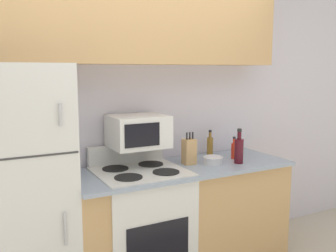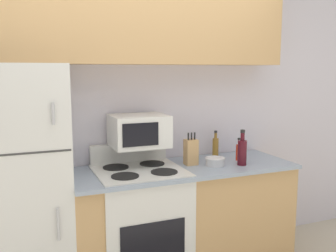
# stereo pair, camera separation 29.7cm
# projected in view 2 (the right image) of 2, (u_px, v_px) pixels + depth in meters

# --- Properties ---
(wall_back) EXTENTS (8.00, 0.05, 2.55)m
(wall_back) POSITION_uv_depth(u_px,v_px,m) (134.00, 119.00, 3.26)
(wall_back) COLOR silver
(wall_back) RESTS_ON ground_plane
(lower_cabinets) EXTENTS (1.87, 0.67, 0.91)m
(lower_cabinets) POSITION_uv_depth(u_px,v_px,m) (183.00, 218.00, 3.18)
(lower_cabinets) COLOR tan
(lower_cabinets) RESTS_ON ground_plane
(refrigerator) EXTENTS (0.63, 0.65, 1.74)m
(refrigerator) POSITION_uv_depth(u_px,v_px,m) (23.00, 188.00, 2.65)
(refrigerator) COLOR silver
(refrigerator) RESTS_ON ground_plane
(upper_cabinets) EXTENTS (2.50, 0.34, 0.73)m
(upper_cabinets) POSITION_uv_depth(u_px,v_px,m) (140.00, 18.00, 2.96)
(upper_cabinets) COLOR tan
(upper_cabinets) RESTS_ON refrigerator
(stove) EXTENTS (0.69, 0.65, 1.08)m
(stove) POSITION_uv_depth(u_px,v_px,m) (140.00, 223.00, 3.02)
(stove) COLOR silver
(stove) RESTS_ON ground_plane
(microwave) EXTENTS (0.45, 0.38, 0.26)m
(microwave) POSITION_uv_depth(u_px,v_px,m) (139.00, 131.00, 3.04)
(microwave) COLOR silver
(microwave) RESTS_ON stove
(knife_block) EXTENTS (0.10, 0.09, 0.28)m
(knife_block) POSITION_uv_depth(u_px,v_px,m) (191.00, 152.00, 3.14)
(knife_block) COLOR tan
(knife_block) RESTS_ON lower_cabinets
(bowl) EXTENTS (0.17, 0.17, 0.07)m
(bowl) POSITION_uv_depth(u_px,v_px,m) (215.00, 161.00, 3.12)
(bowl) COLOR silver
(bowl) RESTS_ON lower_cabinets
(bottle_wine_red) EXTENTS (0.08, 0.08, 0.30)m
(bottle_wine_red) POSITION_uv_depth(u_px,v_px,m) (242.00, 151.00, 3.13)
(bottle_wine_red) COLOR #470F19
(bottle_wine_red) RESTS_ON lower_cabinets
(bottle_hot_sauce) EXTENTS (0.05, 0.05, 0.20)m
(bottle_hot_sauce) POSITION_uv_depth(u_px,v_px,m) (239.00, 152.00, 3.30)
(bottle_hot_sauce) COLOR red
(bottle_hot_sauce) RESTS_ON lower_cabinets
(bottle_vinegar) EXTENTS (0.06, 0.06, 0.24)m
(bottle_vinegar) POSITION_uv_depth(u_px,v_px,m) (215.00, 146.00, 3.45)
(bottle_vinegar) COLOR olive
(bottle_vinegar) RESTS_ON lower_cabinets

